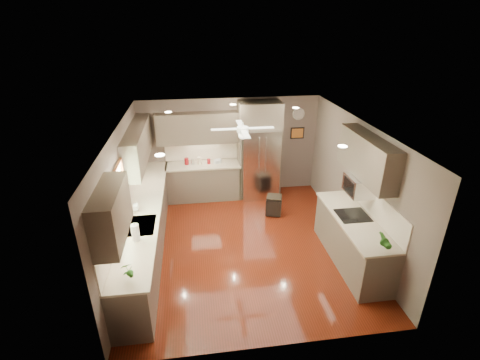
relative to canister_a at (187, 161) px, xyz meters
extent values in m
plane|color=#441609|center=(1.12, -2.23, -1.02)|extent=(5.00, 5.00, 0.00)
plane|color=white|center=(1.12, -2.23, 1.48)|extent=(5.00, 5.00, 0.00)
plane|color=brown|center=(1.12, 0.27, 0.23)|extent=(4.50, 0.00, 4.50)
plane|color=brown|center=(1.12, -4.73, 0.23)|extent=(4.50, 0.00, 4.50)
plane|color=brown|center=(-1.13, -2.23, 0.23)|extent=(0.00, 5.00, 5.00)
plane|color=brown|center=(3.37, -2.23, 0.23)|extent=(0.00, 5.00, 5.00)
cylinder|color=maroon|center=(0.00, 0.00, 0.00)|extent=(0.14, 0.14, 0.17)
cylinder|color=silver|center=(0.15, -0.02, -0.01)|extent=(0.12, 0.12, 0.14)
cylinder|color=beige|center=(0.32, -0.01, 0.01)|extent=(0.13, 0.13, 0.17)
cylinder|color=maroon|center=(0.55, -0.02, -0.02)|extent=(0.11, 0.11, 0.13)
imported|color=white|center=(-0.94, -2.19, 0.02)|extent=(0.09, 0.10, 0.20)
imported|color=#245C1A|center=(-0.81, -4.12, 0.07)|extent=(0.19, 0.16, 0.30)
imported|color=#245C1A|center=(3.05, -3.97, 0.08)|extent=(0.19, 0.15, 0.33)
imported|color=beige|center=(0.77, -0.04, -0.06)|extent=(0.23, 0.23, 0.05)
cube|color=brown|center=(-0.83, -2.08, -0.57)|extent=(0.60, 4.70, 0.90)
cube|color=beige|center=(-0.81, -2.08, -0.10)|extent=(0.65, 4.70, 0.04)
cube|color=beige|center=(-1.12, -2.08, 0.18)|extent=(0.02, 4.70, 0.50)
cube|color=brown|center=(0.40, -0.03, -0.57)|extent=(1.85, 0.60, 0.90)
cube|color=beige|center=(0.40, -0.04, -0.10)|extent=(1.85, 0.65, 0.04)
cube|color=beige|center=(0.40, 0.26, 0.18)|extent=(1.85, 0.02, 0.50)
cube|color=brown|center=(-0.96, -3.83, 0.81)|extent=(0.33, 1.20, 0.75)
cube|color=brown|center=(-0.96, -0.93, 0.81)|extent=(0.33, 2.40, 0.75)
cube|color=brown|center=(0.40, 0.11, 0.81)|extent=(2.15, 0.33, 0.75)
cube|color=brown|center=(3.21, -2.78, 1.01)|extent=(0.33, 1.70, 0.75)
cube|color=#BFF2B2|center=(-1.11, -2.73, 0.53)|extent=(0.01, 1.00, 0.80)
cube|color=brown|center=(-1.09, -2.73, 0.96)|extent=(0.05, 1.12, 0.06)
cube|color=brown|center=(-1.09, -2.73, 0.10)|extent=(0.05, 1.12, 0.06)
cube|color=brown|center=(-1.09, -3.26, 0.53)|extent=(0.05, 0.06, 0.80)
cube|color=brown|center=(-1.09, -2.20, 0.53)|extent=(0.05, 0.06, 0.80)
cube|color=silver|center=(-0.81, -2.73, -0.09)|extent=(0.50, 0.70, 0.03)
cube|color=#262626|center=(-0.81, -2.73, -0.13)|extent=(0.44, 0.62, 0.05)
cylinder|color=silver|center=(-1.01, -2.73, 0.03)|extent=(0.02, 0.02, 0.24)
cylinder|color=silver|center=(-0.95, -2.73, 0.15)|extent=(0.16, 0.02, 0.02)
cube|color=silver|center=(1.82, -0.09, -0.11)|extent=(0.92, 0.72, 1.82)
cube|color=black|center=(1.82, -0.43, -0.36)|extent=(0.88, 0.02, 0.02)
cube|color=black|center=(1.82, -0.43, 0.23)|extent=(0.01, 0.02, 1.00)
cylinder|color=silver|center=(1.74, -0.47, 0.23)|extent=(0.02, 0.02, 0.90)
cylinder|color=silver|center=(1.90, -0.47, 0.23)|extent=(0.02, 0.02, 0.90)
cube|color=brown|center=(1.82, -0.03, 1.12)|extent=(1.04, 0.60, 0.63)
cube|color=brown|center=(1.32, -0.03, -0.11)|extent=(0.06, 0.60, 1.82)
cube|color=brown|center=(2.32, -0.03, -0.11)|extent=(0.06, 0.60, 1.82)
cube|color=brown|center=(3.05, -3.03, -0.57)|extent=(0.65, 2.20, 0.90)
cube|color=beige|center=(3.03, -3.03, -0.10)|extent=(0.70, 2.20, 0.04)
cube|color=beige|center=(3.36, -3.03, 0.18)|extent=(0.02, 2.20, 0.50)
cube|color=black|center=(3.03, -2.93, -0.08)|extent=(0.56, 0.52, 0.01)
cube|color=silver|center=(3.15, -2.78, 0.46)|extent=(0.42, 0.55, 0.34)
cube|color=black|center=(2.94, -2.78, 0.46)|extent=(0.02, 0.40, 0.26)
cylinder|color=white|center=(1.12, -1.93, 1.44)|extent=(0.03, 0.03, 0.08)
cylinder|color=white|center=(1.12, -1.93, 1.34)|extent=(0.22, 0.22, 0.10)
sphere|color=white|center=(1.12, -1.93, 1.24)|extent=(0.16, 0.16, 0.16)
cube|color=white|center=(1.47, -1.93, 1.36)|extent=(0.48, 0.11, 0.01)
cube|color=white|center=(1.12, -1.58, 1.36)|extent=(0.11, 0.48, 0.01)
cube|color=white|center=(0.77, -1.93, 1.36)|extent=(0.48, 0.11, 0.01)
cube|color=white|center=(1.12, -2.28, 1.36)|extent=(0.11, 0.48, 0.01)
cylinder|color=white|center=(-0.28, -0.93, 1.47)|extent=(0.14, 0.14, 0.01)
cylinder|color=white|center=(2.42, -0.93, 1.47)|extent=(0.14, 0.14, 0.01)
cylinder|color=white|center=(-0.28, -3.43, 1.47)|extent=(0.14, 0.14, 0.01)
cylinder|color=white|center=(2.42, -3.43, 1.47)|extent=(0.14, 0.14, 0.01)
cylinder|color=white|center=(1.12, -0.43, 1.47)|extent=(0.14, 0.14, 0.01)
cylinder|color=white|center=(2.87, 0.26, 1.03)|extent=(0.30, 0.03, 0.30)
cylinder|color=silver|center=(2.87, 0.24, 1.03)|extent=(0.29, 0.00, 0.29)
cube|color=black|center=(2.87, 0.25, 0.53)|extent=(0.36, 0.03, 0.30)
cube|color=#AB5E22|center=(2.87, 0.24, 0.53)|extent=(0.30, 0.01, 0.24)
cube|color=black|center=(1.99, -1.11, -0.80)|extent=(0.44, 0.44, 0.40)
cube|color=black|center=(1.99, -1.11, -0.56)|extent=(0.42, 0.42, 0.03)
cylinder|color=white|center=(-0.82, -3.18, 0.06)|extent=(0.13, 0.13, 0.30)
cylinder|color=silver|center=(-0.82, -3.18, 0.07)|extent=(0.03, 0.03, 0.32)
camera|label=1|loc=(0.21, -8.11, 3.21)|focal=26.00mm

